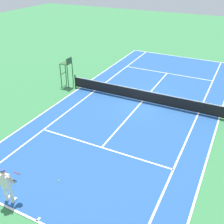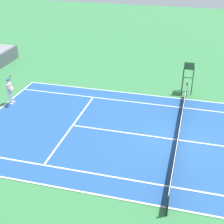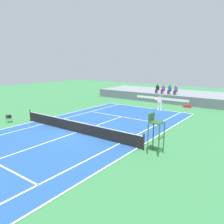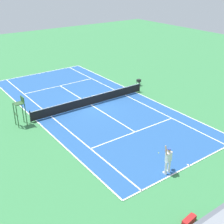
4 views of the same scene
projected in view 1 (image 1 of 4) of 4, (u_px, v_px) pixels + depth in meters
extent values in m
plane|color=#387F47|center=(142.00, 101.00, 20.11)|extent=(80.00, 80.00, 0.00)
cube|color=#235193|center=(142.00, 101.00, 20.11)|extent=(10.98, 23.78, 0.02)
cube|color=white|center=(37.00, 221.00, 10.84)|extent=(10.98, 0.10, 0.01)
cube|color=white|center=(181.00, 57.00, 29.37)|extent=(10.98, 0.10, 0.01)
cube|color=white|center=(219.00, 118.00, 17.96)|extent=(0.10, 23.78, 0.01)
cube|color=white|center=(80.00, 88.00, 22.24)|extent=(0.10, 23.78, 0.01)
cube|color=white|center=(198.00, 113.00, 18.50)|extent=(0.10, 23.78, 0.01)
cube|color=white|center=(95.00, 91.00, 21.71)|extent=(0.10, 23.78, 0.01)
cube|color=white|center=(102.00, 147.00, 15.12)|extent=(8.22, 0.10, 0.01)
cube|color=white|center=(167.00, 73.00, 25.09)|extent=(8.22, 0.10, 0.01)
cube|color=white|center=(142.00, 101.00, 20.10)|extent=(0.10, 12.80, 0.01)
cube|color=white|center=(38.00, 219.00, 10.92)|extent=(0.10, 0.20, 0.01)
cube|color=white|center=(181.00, 57.00, 29.29)|extent=(0.10, 0.20, 0.01)
cylinder|color=black|center=(75.00, 81.00, 22.17)|extent=(0.10, 0.10, 1.07)
cube|color=black|center=(143.00, 96.00, 19.88)|extent=(11.78, 0.02, 0.84)
cube|color=white|center=(143.00, 90.00, 19.67)|extent=(11.78, 0.03, 0.06)
cylinder|color=white|center=(5.00, 192.00, 11.60)|extent=(0.15, 0.15, 0.92)
cylinder|color=white|center=(12.00, 195.00, 11.50)|extent=(0.15, 0.15, 0.92)
cube|color=white|center=(8.00, 198.00, 11.85)|extent=(0.15, 0.29, 0.10)
cube|color=white|center=(14.00, 200.00, 11.75)|extent=(0.15, 0.29, 0.10)
cube|color=white|center=(5.00, 180.00, 11.18)|extent=(0.42, 0.28, 0.60)
sphere|color=tan|center=(3.00, 172.00, 10.95)|extent=(0.22, 0.22, 0.22)
cylinder|color=#2D4CA8|center=(2.00, 170.00, 10.90)|extent=(0.21, 0.21, 0.06)
cylinder|color=tan|center=(12.00, 180.00, 11.17)|extent=(0.12, 0.33, 0.56)
cylinder|color=black|center=(15.00, 181.00, 11.32)|extent=(0.05, 0.19, 0.25)
torus|color=red|center=(17.00, 173.00, 11.33)|extent=(0.32, 0.22, 0.26)
cylinder|color=silver|center=(17.00, 173.00, 11.33)|extent=(0.28, 0.18, 0.22)
sphere|color=#D1E533|center=(58.00, 181.00, 12.81)|extent=(0.07, 0.07, 0.07)
cylinder|color=#2D562D|center=(61.00, 75.00, 22.14)|extent=(0.07, 0.07, 1.90)
cylinder|color=#2D562D|center=(66.00, 73.00, 22.69)|extent=(0.07, 0.07, 1.90)
cylinder|color=#2D562D|center=(68.00, 77.00, 21.87)|extent=(0.07, 0.07, 1.90)
cylinder|color=#2D562D|center=(73.00, 74.00, 22.41)|extent=(0.07, 0.07, 1.90)
cube|color=#2D562D|center=(66.00, 63.00, 21.80)|extent=(0.70, 0.70, 0.06)
cube|color=#2D562D|center=(69.00, 61.00, 21.53)|extent=(0.06, 0.70, 0.48)
cube|color=#2D562D|center=(64.00, 73.00, 22.35)|extent=(0.10, 0.70, 0.04)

